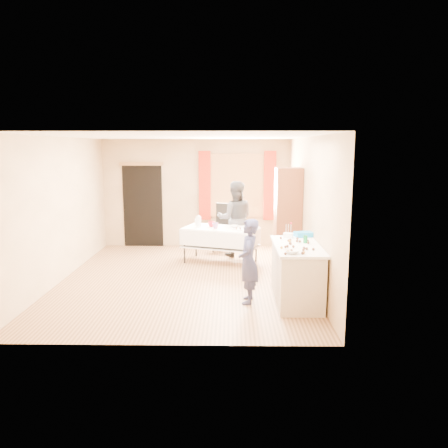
{
  "coord_description": "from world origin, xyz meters",
  "views": [
    {
      "loc": [
        0.85,
        -7.8,
        2.43
      ],
      "look_at": [
        0.72,
        0.0,
        1.04
      ],
      "focal_mm": 35.0,
      "sensor_mm": 36.0,
      "label": 1
    }
  ],
  "objects_px": {
    "party_table": "(221,242)",
    "girl": "(248,261)",
    "chair": "(224,237)",
    "counter": "(296,273)",
    "cabinet": "(288,218)",
    "woman": "(235,219)"
  },
  "relations": [
    {
      "from": "chair",
      "to": "girl",
      "type": "relative_size",
      "value": 0.83
    },
    {
      "from": "chair",
      "to": "girl",
      "type": "height_order",
      "value": "girl"
    },
    {
      "from": "counter",
      "to": "party_table",
      "type": "height_order",
      "value": "counter"
    },
    {
      "from": "party_table",
      "to": "girl",
      "type": "bearing_deg",
      "value": -60.31
    },
    {
      "from": "counter",
      "to": "woman",
      "type": "height_order",
      "value": "woman"
    },
    {
      "from": "counter",
      "to": "girl",
      "type": "bearing_deg",
      "value": -173.48
    },
    {
      "from": "chair",
      "to": "woman",
      "type": "bearing_deg",
      "value": -46.7
    },
    {
      "from": "counter",
      "to": "chair",
      "type": "relative_size",
      "value": 1.35
    },
    {
      "from": "chair",
      "to": "girl",
      "type": "distance_m",
      "value": 3.52
    },
    {
      "from": "cabinet",
      "to": "party_table",
      "type": "bearing_deg",
      "value": 166.18
    },
    {
      "from": "girl",
      "to": "counter",
      "type": "bearing_deg",
      "value": 100.58
    },
    {
      "from": "party_table",
      "to": "girl",
      "type": "height_order",
      "value": "girl"
    },
    {
      "from": "cabinet",
      "to": "party_table",
      "type": "relative_size",
      "value": 1.17
    },
    {
      "from": "party_table",
      "to": "woman",
      "type": "bearing_deg",
      "value": 80.36
    },
    {
      "from": "chair",
      "to": "woman",
      "type": "xyz_separation_m",
      "value": [
        0.27,
        -0.47,
        0.51
      ]
    },
    {
      "from": "woman",
      "to": "party_table",
      "type": "bearing_deg",
      "value": 61.19
    },
    {
      "from": "counter",
      "to": "chair",
      "type": "height_order",
      "value": "chair"
    },
    {
      "from": "party_table",
      "to": "girl",
      "type": "distance_m",
      "value": 2.47
    },
    {
      "from": "party_table",
      "to": "woman",
      "type": "distance_m",
      "value": 0.78
    },
    {
      "from": "cabinet",
      "to": "chair",
      "type": "relative_size",
      "value": 1.83
    },
    {
      "from": "cabinet",
      "to": "girl",
      "type": "relative_size",
      "value": 1.51
    },
    {
      "from": "counter",
      "to": "party_table",
      "type": "relative_size",
      "value": 0.87
    }
  ]
}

